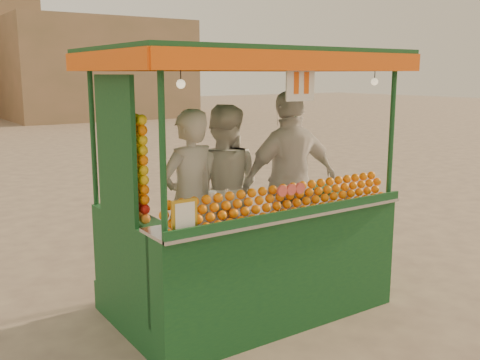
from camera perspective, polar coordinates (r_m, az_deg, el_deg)
ground at (r=5.96m, az=1.72°, el=-11.62°), size 90.00×90.00×0.00m
building_right at (r=30.24m, az=-14.65°, el=11.06°), size 9.00×6.00×5.00m
juice_cart at (r=5.24m, az=0.64°, el=-5.32°), size 2.76×1.79×2.51m
vendor_left at (r=5.11m, az=-5.28°, el=-2.10°), size 0.68×0.52×1.69m
vendor_middle at (r=5.56m, az=-1.81°, el=-0.92°), size 1.05×1.03×1.70m
vendor_right at (r=5.57m, az=5.27°, el=-0.21°), size 1.12×0.57×1.84m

